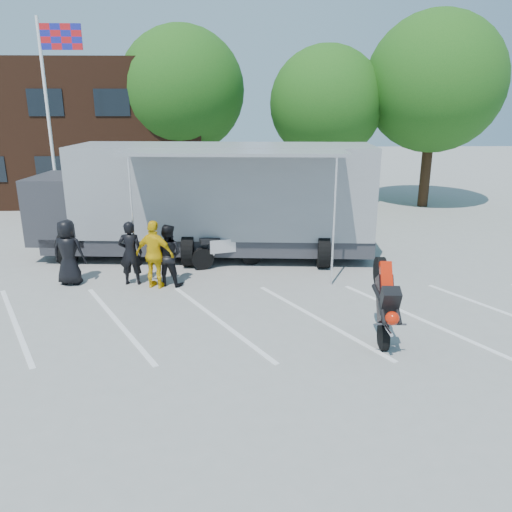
{
  "coord_description": "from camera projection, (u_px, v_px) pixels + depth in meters",
  "views": [
    {
      "loc": [
        0.71,
        -9.99,
        4.99
      ],
      "look_at": [
        1.14,
        1.99,
        1.3
      ],
      "focal_mm": 35.0,
      "sensor_mm": 36.0,
      "label": 1
    }
  ],
  "objects": [
    {
      "name": "office_building",
      "position": [
        39.0,
        132.0,
        26.8
      ],
      "size": [
        18.0,
        8.0,
        7.0
      ],
      "primitive_type": "cube",
      "color": "#3F2214",
      "rests_on": "ground"
    },
    {
      "name": "ground",
      "position": [
        208.0,
        339.0,
        10.99
      ],
      "size": [
        100.0,
        100.0,
        0.0
      ],
      "primitive_type": "plane",
      "color": "gray",
      "rests_on": "ground"
    },
    {
      "name": "stunt_bike_rider",
      "position": [
        376.0,
        335.0,
        11.21
      ],
      "size": [
        0.9,
        1.75,
        2.01
      ],
      "primitive_type": null,
      "rotation": [
        0.0,
        0.0,
        -0.06
      ],
      "color": "black",
      "rests_on": "ground"
    },
    {
      "name": "parked_motorcycle",
      "position": [
        228.0,
        267.0,
        15.84
      ],
      "size": [
        2.45,
        1.39,
        1.22
      ],
      "primitive_type": null,
      "rotation": [
        0.0,
        0.0,
        1.85
      ],
      "color": "silver",
      "rests_on": "ground"
    },
    {
      "name": "tree_mid",
      "position": [
        326.0,
        104.0,
        24.03
      ],
      "size": [
        5.44,
        5.44,
        7.68
      ],
      "color": "#382314",
      "rests_on": "ground"
    },
    {
      "name": "flagpole",
      "position": [
        53.0,
        101.0,
        18.84
      ],
      "size": [
        1.61,
        0.12,
        8.0
      ],
      "color": "white",
      "rests_on": "ground"
    },
    {
      "name": "spectator_leather_b",
      "position": [
        131.0,
        253.0,
        14.09
      ],
      "size": [
        0.68,
        0.44,
        1.85
      ],
      "primitive_type": "imported",
      "rotation": [
        0.0,
        0.0,
        3.14
      ],
      "color": "black",
      "rests_on": "ground"
    },
    {
      "name": "tree_right",
      "position": [
        434.0,
        83.0,
        23.45
      ],
      "size": [
        6.46,
        6.46,
        9.12
      ],
      "color": "#382314",
      "rests_on": "ground"
    },
    {
      "name": "spectator_leather_c",
      "position": [
        168.0,
        255.0,
        14.04
      ],
      "size": [
        1.01,
        0.88,
        1.77
      ],
      "primitive_type": "imported",
      "rotation": [
        0.0,
        0.0,
        2.86
      ],
      "color": "black",
      "rests_on": "ground"
    },
    {
      "name": "spectator_hivis",
      "position": [
        155.0,
        255.0,
        13.82
      ],
      "size": [
        1.22,
        0.8,
        1.92
      ],
      "primitive_type": "imported",
      "rotation": [
        0.0,
        0.0,
        2.82
      ],
      "color": "yellow",
      "rests_on": "ground"
    },
    {
      "name": "transporter_truck",
      "position": [
        211.0,
        255.0,
        17.02
      ],
      "size": [
        12.04,
        6.45,
        3.71
      ],
      "primitive_type": null,
      "rotation": [
        0.0,
        0.0,
        -0.07
      ],
      "color": "gray",
      "rests_on": "ground"
    },
    {
      "name": "tree_left",
      "position": [
        182.0,
        91.0,
        24.56
      ],
      "size": [
        6.12,
        6.12,
        8.64
      ],
      "color": "#382314",
      "rests_on": "ground"
    },
    {
      "name": "spectator_leather_a",
      "position": [
        68.0,
        252.0,
        14.1
      ],
      "size": [
        1.01,
        0.74,
        1.88
      ],
      "primitive_type": "imported",
      "rotation": [
        0.0,
        0.0,
        2.97
      ],
      "color": "black",
      "rests_on": "ground"
    },
    {
      "name": "parking_bay_lines",
      "position": [
        210.0,
        320.0,
        11.94
      ],
      "size": [
        18.09,
        13.33,
        0.01
      ],
      "primitive_type": "cube",
      "rotation": [
        0.0,
        0.0,
        0.52
      ],
      "color": "white",
      "rests_on": "ground"
    }
  ]
}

